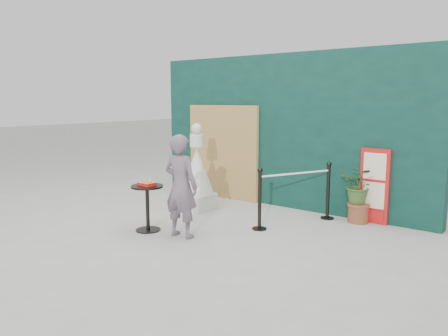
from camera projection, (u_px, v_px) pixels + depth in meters
ground at (174, 245)px, 6.43m from camera, size 60.00×60.00×0.00m
back_wall at (285, 131)px, 8.65m from camera, size 6.00×0.30×3.00m
bamboo_fence at (223, 152)px, 9.42m from camera, size 1.80×0.08×2.00m
woman at (181, 186)px, 6.70m from camera, size 0.62×0.44×1.61m
menu_board at (374, 186)px, 7.47m from camera, size 0.50×0.07×1.30m
statue at (197, 175)px, 8.44m from camera, size 0.65×0.65×1.67m
cafe_table at (147, 201)px, 7.06m from camera, size 0.52×0.52×0.75m
food_basket at (147, 183)px, 7.02m from camera, size 0.26×0.19×0.11m
planter at (359, 190)px, 7.53m from camera, size 0.58×0.50×0.98m
stanchion_barrier at (295, 196)px, 7.45m from camera, size 0.84×1.54×1.03m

